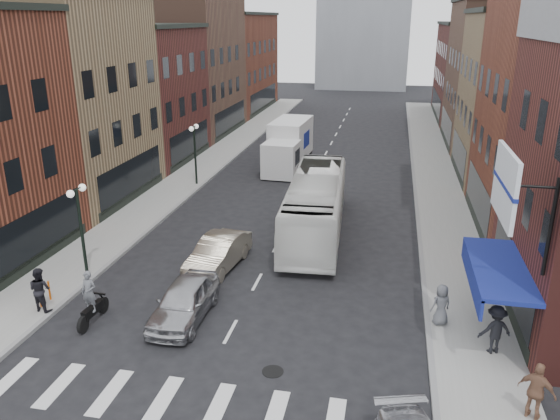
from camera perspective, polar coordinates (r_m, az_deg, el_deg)
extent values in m
plane|color=black|center=(19.46, -6.05, -14.05)|extent=(160.00, 160.00, 0.00)
cube|color=gray|center=(41.22, -8.24, 4.31)|extent=(3.00, 74.00, 0.15)
cube|color=gray|center=(39.02, 16.03, 2.88)|extent=(3.00, 74.00, 0.15)
cube|color=gray|center=(40.77, -6.25, 4.12)|extent=(0.20, 74.00, 0.16)
cube|color=gray|center=(38.94, 13.82, 2.93)|extent=(0.20, 74.00, 0.16)
cube|color=silver|center=(17.19, -9.21, -19.38)|extent=(12.00, 2.20, 0.01)
cube|color=black|center=(26.65, -24.16, -2.31)|extent=(0.08, 7.20, 2.20)
cube|color=#8E724E|center=(35.97, -23.08, 10.42)|extent=(10.00, 10.00, 12.00)
cube|color=black|center=(34.33, -15.21, 3.38)|extent=(0.08, 8.00, 2.20)
cube|color=#4F201C|center=(44.64, -15.72, 11.41)|extent=(10.00, 10.00, 10.00)
cube|color=black|center=(43.20, -9.37, 7.03)|extent=(0.08, 8.00, 2.20)
cube|color=black|center=(44.27, -16.36, 18.01)|extent=(10.30, 10.20, 0.30)
cube|color=brown|center=(54.46, -10.55, 14.72)|extent=(10.00, 12.00, 13.00)
cube|color=black|center=(53.43, -5.19, 9.57)|extent=(0.08, 9.60, 2.20)
cube|color=maroon|center=(67.69, -5.99, 14.95)|extent=(10.00, 16.00, 11.00)
cube|color=black|center=(66.79, -1.71, 11.62)|extent=(0.08, 12.80, 2.20)
cube|color=black|center=(67.49, -6.17, 19.74)|extent=(10.30, 16.20, 0.30)
cube|color=black|center=(22.41, 23.07, -6.20)|extent=(0.08, 7.20, 2.20)
cube|color=black|center=(31.15, 19.97, 1.26)|extent=(0.08, 8.00, 2.20)
cube|color=#8E724E|center=(40.93, 25.80, 10.26)|extent=(10.00, 10.00, 11.00)
cube|color=black|center=(40.72, 18.19, 5.56)|extent=(0.08, 8.00, 2.20)
cube|color=black|center=(40.60, 27.02, 18.11)|extent=(10.30, 10.20, 0.30)
cube|color=brown|center=(51.56, 23.11, 12.72)|extent=(10.00, 12.00, 12.00)
cube|color=black|center=(51.44, 16.98, 8.43)|extent=(0.08, 9.60, 2.20)
cube|color=#4F201C|center=(65.39, 20.76, 13.25)|extent=(10.00, 16.00, 10.00)
cube|color=black|center=(65.22, 16.01, 10.70)|extent=(0.08, 12.80, 2.20)
cube|color=black|center=(65.14, 21.32, 17.73)|extent=(10.30, 16.20, 0.30)
cube|color=navy|center=(19.99, 21.91, -5.66)|extent=(1.80, 5.00, 0.15)
cube|color=navy|center=(19.99, 19.39, -6.45)|extent=(0.10, 5.00, 0.70)
cylinder|color=black|center=(17.54, 26.45, -1.67)|extent=(0.12, 0.12, 3.00)
cylinder|color=black|center=(17.00, 24.78, 2.25)|extent=(1.40, 0.08, 0.08)
cube|color=silver|center=(16.85, 22.47, 2.43)|extent=(0.12, 3.00, 2.00)
cylinder|color=black|center=(24.71, -19.98, -2.41)|extent=(0.14, 0.14, 4.00)
cylinder|color=black|center=(24.08, -20.52, 2.02)|extent=(0.06, 0.90, 0.06)
sphere|color=white|center=(23.73, -21.06, 1.58)|extent=(0.32, 0.32, 0.32)
sphere|color=white|center=(24.46, -19.97, 2.22)|extent=(0.32, 0.32, 0.32)
cylinder|color=black|center=(36.74, -8.84, 5.52)|extent=(0.14, 0.14, 4.00)
cylinder|color=black|center=(36.32, -9.00, 8.58)|extent=(0.06, 0.90, 0.06)
sphere|color=white|center=(35.91, -9.25, 8.37)|extent=(0.32, 0.32, 0.32)
sphere|color=white|center=(36.74, -8.76, 8.64)|extent=(0.32, 0.32, 0.32)
cylinder|color=#D8590C|center=(23.15, -23.78, -8.37)|extent=(0.08, 0.08, 0.80)
cylinder|color=#D8590C|center=(23.58, -22.96, -7.74)|extent=(0.08, 0.08, 0.80)
cube|color=silver|center=(38.48, 0.13, 5.33)|extent=(2.46, 2.65, 2.43)
cube|color=black|center=(38.42, 0.13, 5.68)|extent=(2.44, 1.49, 1.07)
cube|color=silver|center=(41.84, 1.14, 7.50)|extent=(2.70, 5.17, 2.82)
cube|color=navy|center=(41.84, 1.14, 7.50)|extent=(2.57, 2.07, 1.16)
cube|color=black|center=(42.02, 1.08, 5.31)|extent=(2.48, 6.42, 0.34)
cylinder|color=black|center=(39.11, -1.42, 4.23)|extent=(0.27, 0.87, 0.87)
cylinder|color=black|center=(38.69, 1.81, 4.06)|extent=(0.27, 0.87, 0.87)
cylinder|color=black|center=(42.23, -0.41, 5.39)|extent=(0.27, 0.87, 0.87)
cylinder|color=black|center=(41.84, 2.59, 5.23)|extent=(0.27, 0.87, 0.87)
cylinder|color=black|center=(44.08, 0.11, 5.99)|extent=(0.27, 0.87, 0.87)
cylinder|color=black|center=(43.70, 3.00, 5.84)|extent=(0.27, 0.87, 0.87)
cylinder|color=black|center=(22.25, -17.99, -9.44)|extent=(0.13, 0.63, 0.63)
cylinder|color=black|center=(21.18, -19.88, -11.21)|extent=(0.13, 0.63, 0.63)
cube|color=black|center=(21.61, -18.97, -9.81)|extent=(0.31, 1.16, 0.34)
cube|color=black|center=(21.83, -18.40, -8.29)|extent=(0.53, 0.09, 0.06)
imported|color=slate|center=(21.18, -19.34, -8.06)|extent=(0.60, 0.41, 1.58)
imported|color=white|center=(28.27, 3.76, 0.55)|extent=(3.29, 11.40, 3.14)
imported|color=#B0B0B4|center=(20.93, -9.98, -9.34)|extent=(1.73, 4.30, 1.46)
imported|color=#B5AA93|center=(24.69, -6.49, -4.50)|extent=(2.09, 4.61, 1.47)
imported|color=black|center=(22.70, -23.79, -7.60)|extent=(0.92, 0.63, 1.74)
imported|color=black|center=(19.73, 21.57, -11.52)|extent=(1.22, 0.86, 1.71)
imported|color=brown|center=(17.27, 25.24, -16.78)|extent=(1.14, 0.96, 1.75)
imported|color=slate|center=(20.82, 16.49, -9.46)|extent=(0.90, 0.79, 1.55)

